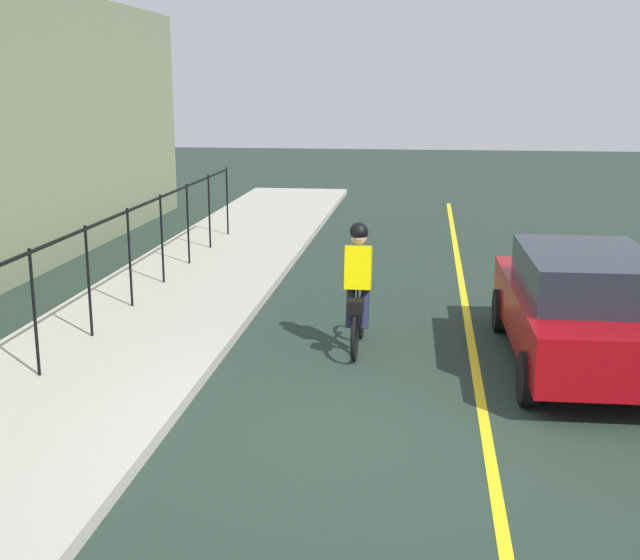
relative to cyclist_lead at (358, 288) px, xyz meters
name	(u,v)px	position (x,y,z in m)	size (l,w,h in m)	color
ground_plane	(336,436)	(-2.92, -0.01, -0.91)	(80.00, 80.00, 0.00)	#23332A
lane_line_centre	(488,444)	(-2.92, -1.61, -0.91)	(36.00, 0.12, 0.01)	yellow
sidewalk	(33,413)	(-2.92, 3.39, -0.84)	(40.00, 3.20, 0.15)	#ABA89B
iron_fence	(32,284)	(-1.92, 3.79, 0.41)	(19.89, 0.04, 1.60)	black
cyclist_lead	(358,288)	(0.00, 0.00, 0.00)	(1.71, 0.36, 1.83)	black
patrol_sedan	(582,306)	(-0.29, -2.96, -0.09)	(4.44, 2.00, 1.58)	#970810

